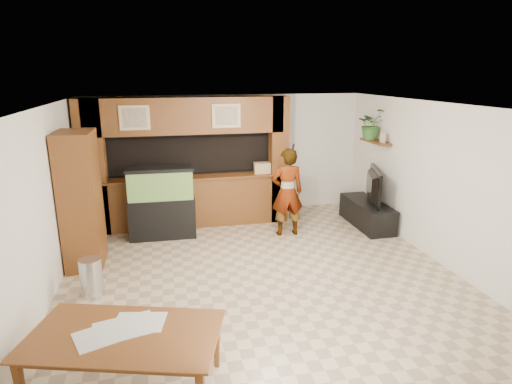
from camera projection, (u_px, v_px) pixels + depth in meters
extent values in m
plane|color=tan|center=(260.00, 274.00, 6.71)|extent=(6.50, 6.50, 0.00)
plane|color=white|center=(261.00, 106.00, 6.01)|extent=(6.50, 6.50, 0.00)
plane|color=silver|center=(227.00, 155.00, 9.41)|extent=(6.00, 0.00, 6.00)
plane|color=silver|center=(43.00, 208.00, 5.73)|extent=(0.00, 6.50, 6.50)
plane|color=silver|center=(439.00, 184.00, 6.98)|extent=(0.00, 6.50, 6.50)
cube|color=brown|center=(190.00, 203.00, 8.69)|extent=(3.80, 0.35, 1.00)
cube|color=brown|center=(189.00, 178.00, 8.55)|extent=(3.80, 0.43, 0.04)
cube|color=brown|center=(186.00, 116.00, 8.22)|extent=(3.80, 0.35, 0.70)
cube|color=brown|center=(93.00, 168.00, 8.10)|extent=(0.50, 0.35, 2.60)
cube|color=brown|center=(278.00, 160.00, 8.86)|extent=(0.35, 0.35, 2.60)
cube|color=black|center=(186.00, 152.00, 8.95)|extent=(4.20, 0.45, 0.85)
cube|color=tan|center=(135.00, 118.00, 7.84)|extent=(0.55, 0.03, 0.45)
cube|color=tan|center=(135.00, 118.00, 7.82)|extent=(0.43, 0.01, 0.35)
cube|color=tan|center=(226.00, 116.00, 8.19)|extent=(0.55, 0.03, 0.45)
cube|color=tan|center=(226.00, 116.00, 8.17)|extent=(0.43, 0.01, 0.35)
cylinder|color=black|center=(56.00, 151.00, 6.52)|extent=(0.04, 0.25, 0.25)
cylinder|color=white|center=(58.00, 151.00, 6.52)|extent=(0.01, 0.21, 0.21)
cube|color=brown|center=(375.00, 141.00, 8.68)|extent=(0.25, 0.90, 0.04)
cube|color=brown|center=(81.00, 200.00, 6.80)|extent=(0.55, 0.89, 2.19)
cylinder|color=#B2B2B7|center=(91.00, 277.00, 5.99)|extent=(0.30, 0.30, 0.56)
cube|color=black|center=(163.00, 218.00, 8.13)|extent=(1.23, 0.46, 0.77)
cube|color=#35854E|center=(160.00, 185.00, 7.96)|extent=(1.18, 0.43, 0.53)
cube|color=black|center=(160.00, 169.00, 7.88)|extent=(1.23, 0.46, 0.06)
cube|color=black|center=(367.00, 214.00, 8.79)|extent=(0.56, 1.52, 0.51)
imported|color=black|center=(369.00, 186.00, 8.63)|extent=(0.54, 1.18, 0.69)
cube|color=tan|center=(383.00, 138.00, 8.37)|extent=(0.05, 0.14, 0.18)
imported|color=#2D5B24|center=(371.00, 124.00, 8.73)|extent=(0.69, 0.64, 0.63)
imported|color=#927850|center=(287.00, 192.00, 8.14)|extent=(0.63, 0.42, 1.70)
cylinder|color=black|center=(293.00, 147.00, 7.76)|extent=(0.03, 0.09, 0.14)
imported|color=brown|center=(125.00, 365.00, 4.14)|extent=(2.04, 1.50, 0.64)
cube|color=silver|center=(104.00, 335.00, 4.06)|extent=(0.63, 0.55, 0.01)
cube|color=silver|center=(125.00, 327.00, 4.18)|extent=(0.66, 0.55, 0.01)
cube|color=silver|center=(139.00, 322.00, 4.27)|extent=(0.56, 0.46, 0.01)
cube|color=tan|center=(262.00, 168.00, 8.83)|extent=(0.35, 0.24, 0.22)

